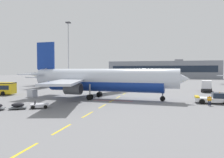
% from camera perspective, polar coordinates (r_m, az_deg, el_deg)
% --- Properties ---
extents(ground, '(400.00, 400.00, 0.00)m').
position_cam_1_polar(ground, '(59.55, 25.66, -3.57)').
color(ground, slate).
extents(apron_paint_markings, '(8.00, 93.18, 0.01)m').
position_cam_1_polar(apron_paint_markings, '(56.51, 3.80, -3.65)').
color(apron_paint_markings, yellow).
rests_on(apron_paint_markings, ground).
extents(airliner_foreground, '(34.81, 34.54, 12.20)m').
position_cam_1_polar(airliner_foreground, '(44.36, -2.91, -0.16)').
color(airliner_foreground, silver).
rests_on(airliner_foreground, ground).
extents(pushback_tug, '(6.12, 3.42, 2.08)m').
position_cam_1_polar(pushback_tug, '(42.03, 25.61, -4.69)').
color(pushback_tug, silver).
rests_on(pushback_tug, ground).
extents(airliner_far_center, '(33.57, 32.75, 11.87)m').
position_cam_1_polar(airliner_far_center, '(81.84, -11.78, 0.84)').
color(airliner_far_center, silver).
rests_on(airliner_far_center, ground).
extents(catering_truck, '(3.66, 7.32, 3.14)m').
position_cam_1_polar(catering_truck, '(64.03, 23.92, -1.67)').
color(catering_truck, black).
rests_on(catering_truck, ground).
extents(fuel_service_truck, '(5.67, 7.23, 3.14)m').
position_cam_1_polar(fuel_service_truck, '(67.00, -9.80, -1.34)').
color(fuel_service_truck, black).
rests_on(fuel_service_truck, ground).
extents(baggage_train, '(10.82, 6.99, 1.14)m').
position_cam_1_polar(baggage_train, '(35.67, -26.15, -6.51)').
color(baggage_train, silver).
rests_on(baggage_train, ground).
extents(ground_crew_worker, '(0.68, 0.35, 1.71)m').
position_cam_1_polar(ground_crew_worker, '(39.01, 24.53, -5.08)').
color(ground_crew_worker, '#191E38').
rests_on(ground_crew_worker, ground).
extents(uld_cargo_container, '(1.78, 1.74, 1.60)m').
position_cam_1_polar(uld_cargo_container, '(50.61, -20.50, -3.58)').
color(uld_cargo_container, '#B7BCC6').
rests_on(uld_cargo_container, ground).
extents(apron_light_mast_near, '(1.80, 1.80, 26.66)m').
position_cam_1_polar(apron_light_mast_near, '(95.17, -11.56, 8.63)').
color(apron_light_mast_near, slate).
rests_on(apron_light_mast_near, ground).
extents(terminal_satellite, '(78.47, 27.17, 14.19)m').
position_cam_1_polar(terminal_satellite, '(168.73, 13.36, 2.38)').
color(terminal_satellite, gray).
rests_on(terminal_satellite, ground).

